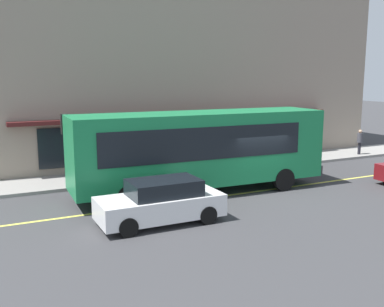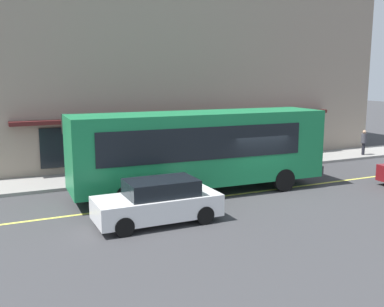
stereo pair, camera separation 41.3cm
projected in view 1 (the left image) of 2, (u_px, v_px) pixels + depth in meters
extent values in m
plane|color=#38383A|center=(255.00, 192.00, 19.40)|extent=(120.00, 120.00, 0.00)
cube|color=gray|center=(202.00, 168.00, 23.91)|extent=(80.00, 2.92, 0.15)
cube|color=#D8D14C|center=(255.00, 192.00, 19.40)|extent=(36.00, 0.16, 0.01)
cube|color=gray|center=(159.00, 48.00, 27.55)|extent=(26.72, 8.11, 13.43)
cube|color=#4C1919|center=(189.00, 116.00, 24.42)|extent=(18.71, 0.70, 0.20)
cube|color=black|center=(187.00, 139.00, 24.84)|extent=(16.03, 0.08, 2.00)
cube|color=#197F47|center=(201.00, 147.00, 18.87)|extent=(11.08, 2.88, 3.00)
cube|color=black|center=(304.00, 132.00, 21.00)|extent=(0.19, 2.10, 1.80)
cube|color=black|center=(183.00, 136.00, 19.83)|extent=(8.80, 0.36, 1.32)
cube|color=black|center=(207.00, 144.00, 17.55)|extent=(8.80, 0.36, 1.32)
cube|color=#0CF259|center=(306.00, 114.00, 20.87)|extent=(0.15, 1.90, 0.36)
cube|color=#2D2D33|center=(305.00, 165.00, 21.32)|extent=(0.24, 2.40, 0.40)
cylinder|color=black|center=(256.00, 170.00, 21.57)|extent=(1.01, 0.33, 1.00)
cylinder|color=black|center=(283.00, 179.00, 19.53)|extent=(1.01, 0.33, 1.00)
cylinder|color=black|center=(114.00, 184.00, 18.73)|extent=(1.01, 0.33, 1.00)
cylinder|color=black|center=(129.00, 197.00, 16.70)|extent=(1.01, 0.33, 1.00)
cylinder|color=#2D2D33|center=(67.00, 150.00, 19.63)|extent=(0.12, 0.12, 3.20)
cube|color=black|center=(64.00, 124.00, 19.61)|extent=(0.30, 0.30, 0.90)
sphere|color=red|center=(63.00, 118.00, 19.71)|extent=(0.18, 0.18, 0.18)
sphere|color=orange|center=(64.00, 124.00, 19.76)|extent=(0.18, 0.18, 0.18)
sphere|color=green|center=(64.00, 130.00, 19.81)|extent=(0.18, 0.18, 0.18)
cube|color=white|center=(160.00, 206.00, 15.19)|extent=(4.30, 1.81, 0.75)
cube|color=black|center=(164.00, 187.00, 15.15)|extent=(2.41, 1.52, 0.55)
cylinder|color=black|center=(128.00, 227.00, 13.90)|extent=(0.64, 0.22, 0.64)
cylinder|color=black|center=(113.00, 213.00, 15.36)|extent=(0.64, 0.22, 0.64)
cylinder|color=black|center=(208.00, 215.00, 15.13)|extent=(0.64, 0.22, 0.64)
cylinder|color=black|center=(187.00, 203.00, 16.58)|extent=(0.64, 0.22, 0.64)
cylinder|color=black|center=(186.00, 161.00, 23.43)|extent=(0.18, 0.18, 0.81)
cylinder|color=#B28C33|center=(186.00, 148.00, 23.30)|extent=(0.34, 0.34, 0.64)
sphere|color=tan|center=(186.00, 139.00, 23.23)|extent=(0.23, 0.23, 0.23)
cylinder|color=black|center=(359.00, 148.00, 27.68)|extent=(0.18, 0.18, 0.75)
cylinder|color=#3F3F47|center=(360.00, 138.00, 27.56)|extent=(0.34, 0.34, 0.59)
sphere|color=tan|center=(360.00, 131.00, 27.49)|extent=(0.21, 0.21, 0.21)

